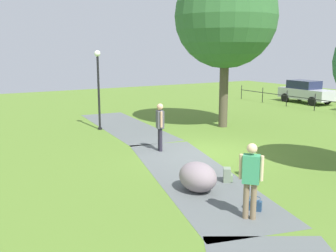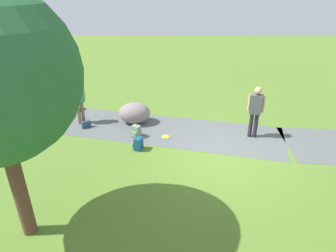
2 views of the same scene
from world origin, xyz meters
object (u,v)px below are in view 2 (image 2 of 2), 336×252
Objects in this scene: backpack_by_boulder at (136,131)px; frisbee_on_grass at (165,137)px; lawn_boulder at (135,113)px; spare_backpack_on_lawn at (138,144)px; woman_with_handbag at (79,98)px; handbag_on_grass at (86,124)px; man_near_boulder at (256,109)px.

backpack_by_boulder is 1.00m from frisbee_on_grass.
lawn_boulder is 2.01m from spare_backpack_on_lawn.
woman_with_handbag is 6.60× the size of frisbee_on_grass.
frisbee_on_grass is (-2.84, 0.76, -0.13)m from handbag_on_grass.
man_near_boulder is at bearing 179.89° from frisbee_on_grass.
woman_with_handbag is at bearing -20.68° from frisbee_on_grass.
woman_with_handbag is 4.49× the size of handbag_on_grass.
backpack_by_boulder is at bearing 97.40° from lawn_boulder.
spare_backpack_on_lawn is (3.76, 0.81, -0.83)m from man_near_boulder.
lawn_boulder is at bearing 179.81° from woman_with_handbag.
man_near_boulder is 4.38× the size of spare_backpack_on_lawn.
frisbee_on_grass is at bearing -135.75° from spare_backpack_on_lawn.
backpack_by_boulder reaches higher than handbag_on_grass.
frisbee_on_grass is at bearing 159.32° from woman_with_handbag.
spare_backpack_on_lawn is at bearing 44.25° from frisbee_on_grass.
man_near_boulder is 6.77× the size of frisbee_on_grass.
frisbee_on_grass is at bearing 164.99° from handbag_on_grass.
man_near_boulder reaches higher than handbag_on_grass.
handbag_on_grass is (-0.26, 0.41, -0.85)m from woman_with_handbag.
spare_backpack_on_lawn is (-2.26, 1.99, -0.80)m from woman_with_handbag.
handbag_on_grass is at bearing 13.25° from lawn_boulder.
man_near_boulder is at bearing -167.84° from spare_backpack_on_lawn.
woman_with_handbag is 0.98m from handbag_on_grass.
lawn_boulder is at bearing -16.13° from man_near_boulder.
man_near_boulder is 3.99m from backpack_by_boulder.
lawn_boulder is at bearing -45.98° from frisbee_on_grass.
handbag_on_grass is at bearing -38.24° from spare_backpack_on_lawn.
handbag_on_grass is (5.76, -0.77, -0.88)m from man_near_boulder.
lawn_boulder reaches higher than backpack_by_boulder.
woman_with_handbag is 3.46m from frisbee_on_grass.
lawn_boulder is 2.88× the size of backpack_by_boulder.
woman_with_handbag is at bearing -28.05° from backpack_by_boulder.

